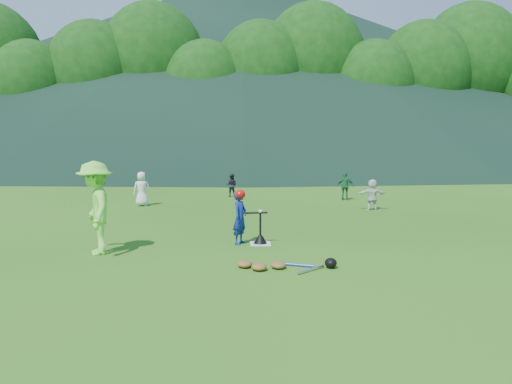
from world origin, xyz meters
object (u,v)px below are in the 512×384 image
at_px(adult_coach, 95,208).
at_px(fielder_a, 142,189).
at_px(equipment_pile, 278,265).
at_px(batter_child, 240,218).
at_px(home_plate, 260,244).
at_px(batting_tee, 260,238).
at_px(fielder_b, 231,185).
at_px(fielder_c, 345,186).
at_px(fielder_d, 372,195).

xyz_separation_m(adult_coach, fielder_a, (-0.47, 7.35, -0.34)).
bearing_deg(equipment_pile, batter_child, 107.41).
bearing_deg(adult_coach, home_plate, 83.60).
distance_m(batting_tee, equipment_pile, 2.12).
bearing_deg(equipment_pile, fielder_b, 94.83).
height_order(adult_coach, batting_tee, adult_coach).
distance_m(adult_coach, batting_tee, 3.55).
bearing_deg(fielder_c, home_plate, 79.46).
xyz_separation_m(fielder_b, batting_tee, (0.73, -9.26, -0.34)).
bearing_deg(batting_tee, equipment_pile, -83.90).
relative_size(adult_coach, fielder_a, 1.57).
relative_size(adult_coach, batting_tee, 2.77).
xyz_separation_m(fielder_a, batting_tee, (3.83, -6.53, -0.47)).
bearing_deg(home_plate, fielder_c, 65.46).
relative_size(fielder_b, fielder_c, 0.87).
relative_size(home_plate, fielder_d, 0.44).
height_order(home_plate, fielder_b, fielder_b).
distance_m(fielder_d, equipment_pile, 8.20).
xyz_separation_m(batting_tee, equipment_pile, (0.23, -2.11, -0.06)).
relative_size(fielder_c, equipment_pile, 0.59).
xyz_separation_m(adult_coach, fielder_c, (6.98, 8.76, -0.41)).
distance_m(batter_child, fielder_a, 7.32).
xyz_separation_m(adult_coach, fielder_d, (7.27, 6.02, -0.43)).
height_order(batter_child, adult_coach, adult_coach).
distance_m(home_plate, adult_coach, 3.58).
bearing_deg(fielder_b, batting_tee, 110.18).
height_order(fielder_a, fielder_c, fielder_a).
distance_m(fielder_b, fielder_d, 6.17).
xyz_separation_m(home_plate, batter_child, (-0.45, 0.04, 0.58)).
bearing_deg(fielder_a, adult_coach, 79.59).
bearing_deg(batting_tee, home_plate, 0.00).
xyz_separation_m(fielder_d, equipment_pile, (-3.69, -7.31, -0.45)).
xyz_separation_m(home_plate, batting_tee, (0.00, 0.00, 0.12)).
bearing_deg(batter_child, home_plate, -68.67).
xyz_separation_m(home_plate, fielder_c, (3.63, 7.94, 0.52)).
xyz_separation_m(batter_child, equipment_pile, (0.67, -2.15, -0.53)).
relative_size(fielder_c, fielder_d, 1.04).
bearing_deg(fielder_a, batter_child, 103.44).
bearing_deg(fielder_d, fielder_b, -42.72).
relative_size(home_plate, fielder_b, 0.48).
bearing_deg(fielder_c, fielder_b, -2.81).
height_order(batting_tee, equipment_pile, batting_tee).
height_order(home_plate, adult_coach, adult_coach).
distance_m(fielder_a, fielder_d, 7.85).
height_order(batter_child, batting_tee, batter_child).
xyz_separation_m(home_plate, fielder_b, (-0.73, 9.26, 0.45)).
bearing_deg(fielder_a, batting_tee, 106.31).
bearing_deg(equipment_pile, fielder_c, 71.31).
bearing_deg(fielder_a, home_plate, 106.31).
bearing_deg(fielder_d, fielder_a, -11.36).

